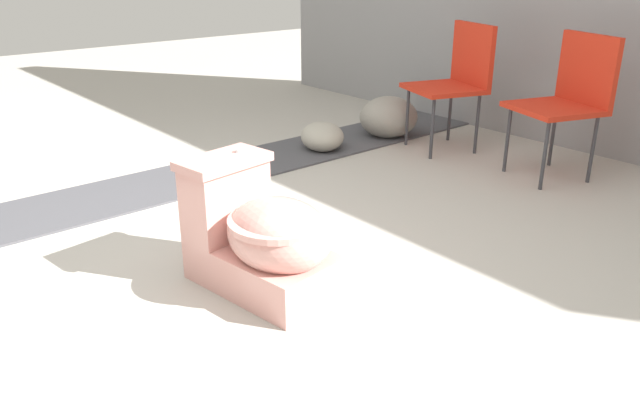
% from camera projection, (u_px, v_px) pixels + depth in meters
% --- Properties ---
extents(ground_plane, '(14.00, 14.00, 0.00)m').
position_uv_depth(ground_plane, '(196.00, 283.00, 2.55)').
color(ground_plane, '#B7B2A8').
extents(gravel_strip, '(0.56, 8.00, 0.01)m').
position_uv_depth(gravel_strip, '(173.00, 182.00, 3.67)').
color(gravel_strip, '#4C4C51').
rests_on(gravel_strip, ground).
extents(toilet, '(0.68, 0.46, 0.52)m').
position_uv_depth(toilet, '(262.00, 237.00, 2.45)').
color(toilet, '#E09E93').
rests_on(toilet, ground).
extents(folding_chair_left, '(0.56, 0.56, 0.83)m').
position_uv_depth(folding_chair_left, '(458.00, 74.00, 4.15)').
color(folding_chair_left, red).
rests_on(folding_chair_left, ground).
extents(folding_chair_middle, '(0.56, 0.56, 0.83)m').
position_uv_depth(folding_chair_middle, '(570.00, 91.00, 3.62)').
color(folding_chair_middle, red).
rests_on(folding_chair_middle, ground).
extents(boulder_near, '(0.44, 0.43, 0.19)m').
position_uv_depth(boulder_near, '(322.00, 137.00, 4.24)').
color(boulder_near, '#ADA899').
rests_on(boulder_near, ground).
extents(boulder_far, '(0.49, 0.51, 0.30)m').
position_uv_depth(boulder_far, '(388.00, 117.00, 4.54)').
color(boulder_far, gray).
rests_on(boulder_far, ground).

